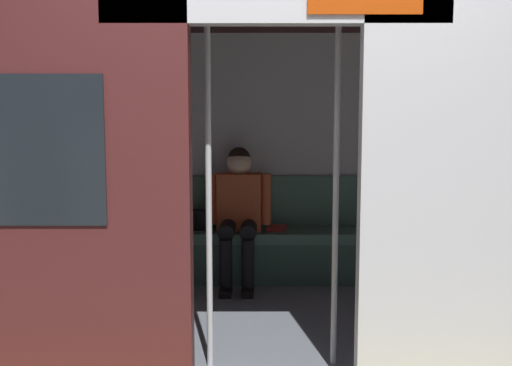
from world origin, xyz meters
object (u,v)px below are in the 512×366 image
object	(u,v)px
grab_pole_far	(336,189)
grab_pole_door	(209,190)
handbag	(197,220)
train_car	(263,111)
book	(277,228)
person_seated	(239,207)
bench_seat	(267,243)

from	to	relation	value
grab_pole_far	grab_pole_door	bearing A→B (deg)	3.51
handbag	grab_pole_far	distance (m)	2.19
train_car	grab_pole_far	distance (m)	0.96
handbag	book	distance (m)	0.71
person_seated	handbag	xyz separation A→B (m)	(0.37, -0.13, -0.14)
grab_pole_door	train_car	bearing A→B (deg)	-112.33
train_car	bench_seat	world-z (taller)	train_car
bench_seat	handbag	bearing A→B (deg)	-6.76
book	grab_pole_door	bearing A→B (deg)	86.99
bench_seat	grab_pole_door	xyz separation A→B (m)	(0.37, 1.85, 0.73)
bench_seat	book	bearing A→B (deg)	-146.70
grab_pole_far	book	bearing A→B (deg)	-81.09
book	grab_pole_far	world-z (taller)	grab_pole_far
train_car	grab_pole_door	xyz separation A→B (m)	(0.32, 0.79, -0.44)
person_seated	book	xyz separation A→B (m)	(-0.33, -0.11, -0.21)
bench_seat	train_car	bearing A→B (deg)	87.31
bench_seat	handbag	size ratio (longest dim) A/B	9.31
book	grab_pole_far	distance (m)	1.97
grab_pole_door	book	bearing A→B (deg)	-103.46
bench_seat	grab_pole_far	xyz separation A→B (m)	(-0.37, 1.80, 0.73)
bench_seat	grab_pole_far	size ratio (longest dim) A/B	1.13
handbag	book	size ratio (longest dim) A/B	1.18
train_car	book	size ratio (longest dim) A/B	29.09
train_car	grab_pole_door	world-z (taller)	train_car
train_car	person_seated	bearing A→B (deg)	-78.87
train_car	handbag	size ratio (longest dim) A/B	24.62
book	grab_pole_door	xyz separation A→B (m)	(0.46, 1.90, 0.61)
bench_seat	person_seated	size ratio (longest dim) A/B	2.05
train_car	grab_pole_far	world-z (taller)	train_car
train_car	book	world-z (taller)	train_car
book	train_car	bearing A→B (deg)	93.69
train_car	grab_pole_door	distance (m)	0.96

